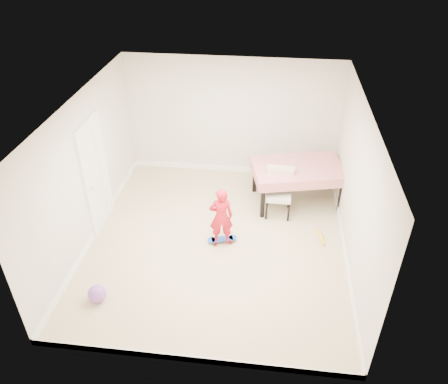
# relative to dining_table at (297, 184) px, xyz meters

# --- Properties ---
(ground) EXTENTS (5.00, 5.00, 0.00)m
(ground) POSITION_rel_dining_table_xyz_m (-1.41, -1.46, -0.41)
(ground) COLOR tan
(ground) RESTS_ON ground
(ceiling) EXTENTS (4.50, 5.00, 0.04)m
(ceiling) POSITION_rel_dining_table_xyz_m (-1.41, -1.46, 2.17)
(ceiling) COLOR white
(ceiling) RESTS_ON wall_back
(wall_back) EXTENTS (4.50, 0.04, 2.60)m
(wall_back) POSITION_rel_dining_table_xyz_m (-1.41, 1.02, 0.89)
(wall_back) COLOR beige
(wall_back) RESTS_ON ground
(wall_front) EXTENTS (4.50, 0.04, 2.60)m
(wall_front) POSITION_rel_dining_table_xyz_m (-1.41, -3.94, 0.89)
(wall_front) COLOR beige
(wall_front) RESTS_ON ground
(wall_left) EXTENTS (0.04, 5.00, 2.60)m
(wall_left) POSITION_rel_dining_table_xyz_m (-3.64, -1.46, 0.89)
(wall_left) COLOR beige
(wall_left) RESTS_ON ground
(wall_right) EXTENTS (0.04, 5.00, 2.60)m
(wall_right) POSITION_rel_dining_table_xyz_m (0.82, -1.46, 0.89)
(wall_right) COLOR beige
(wall_right) RESTS_ON ground
(door) EXTENTS (0.11, 0.94, 2.11)m
(door) POSITION_rel_dining_table_xyz_m (-3.63, -1.16, 0.61)
(door) COLOR white
(door) RESTS_ON ground
(baseboard_back) EXTENTS (4.50, 0.02, 0.12)m
(baseboard_back) POSITION_rel_dining_table_xyz_m (-1.41, 1.03, -0.35)
(baseboard_back) COLOR white
(baseboard_back) RESTS_ON ground
(baseboard_front) EXTENTS (4.50, 0.02, 0.12)m
(baseboard_front) POSITION_rel_dining_table_xyz_m (-1.41, -3.95, -0.35)
(baseboard_front) COLOR white
(baseboard_front) RESTS_ON ground
(baseboard_left) EXTENTS (0.02, 5.00, 0.12)m
(baseboard_left) POSITION_rel_dining_table_xyz_m (-3.65, -1.46, -0.35)
(baseboard_left) COLOR white
(baseboard_left) RESTS_ON ground
(baseboard_right) EXTENTS (0.02, 5.00, 0.12)m
(baseboard_right) POSITION_rel_dining_table_xyz_m (0.83, -1.46, -0.35)
(baseboard_right) COLOR white
(baseboard_right) RESTS_ON ground
(dining_table) EXTENTS (1.95, 1.47, 0.82)m
(dining_table) POSITION_rel_dining_table_xyz_m (0.00, 0.00, 0.00)
(dining_table) COLOR red
(dining_table) RESTS_ON ground
(dining_chair) EXTENTS (0.53, 0.61, 0.95)m
(dining_chair) POSITION_rel_dining_table_xyz_m (-0.35, -0.48, 0.06)
(dining_chair) COLOR white
(dining_chair) RESTS_ON ground
(skateboard) EXTENTS (0.56, 0.34, 0.08)m
(skateboard) POSITION_rel_dining_table_xyz_m (-1.32, -1.47, -0.37)
(skateboard) COLOR blue
(skateboard) RESTS_ON ground
(child) EXTENTS (0.46, 0.34, 1.13)m
(child) POSITION_rel_dining_table_xyz_m (-1.33, -1.51, 0.16)
(child) COLOR red
(child) RESTS_ON ground
(balloon) EXTENTS (0.28, 0.28, 0.28)m
(balloon) POSITION_rel_dining_table_xyz_m (-3.04, -3.07, -0.27)
(balloon) COLOR #9050C2
(balloon) RESTS_ON ground
(foam_toy) EXTENTS (0.13, 0.40, 0.06)m
(foam_toy) POSITION_rel_dining_table_xyz_m (0.46, -1.17, -0.38)
(foam_toy) COLOR yellow
(foam_toy) RESTS_ON ground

